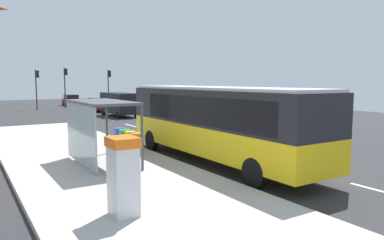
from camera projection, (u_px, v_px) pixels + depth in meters
ground_plane at (128, 126)px, 27.94m from camera, size 56.00×92.00×0.04m
sidewalk_platform at (94, 165)px, 14.45m from camera, size 6.20×30.00×0.18m
lane_stripe_seg_0 at (383, 192)px, 11.30m from camera, size 0.16×2.20×0.01m
lane_stripe_seg_1 at (269, 162)px, 15.49m from camera, size 0.16×2.20×0.01m
lane_stripe_seg_2 at (203, 145)px, 19.69m from camera, size 0.16×2.20×0.01m
lane_stripe_seg_3 at (161, 133)px, 23.88m from camera, size 0.16×2.20×0.01m
lane_stripe_seg_4 at (131, 125)px, 28.07m from camera, size 0.16×2.20×0.01m
lane_stripe_seg_5 at (109, 120)px, 32.27m from camera, size 0.16×2.20×0.01m
lane_stripe_seg_6 at (92, 115)px, 36.46m from camera, size 0.16×2.20×0.01m
lane_stripe_seg_7 at (78, 112)px, 40.65m from camera, size 0.16×2.20×0.01m
bus at (216, 119)px, 15.25m from camera, size 2.59×11.02×3.21m
white_van at (119, 103)px, 35.24m from camera, size 2.10×5.23×2.30m
sedan_near at (71, 100)px, 50.97m from camera, size 1.94×4.45×1.52m
sedan_far at (98, 104)px, 41.00m from camera, size 2.00×4.48×1.52m
ticket_machine at (123, 176)px, 8.76m from camera, size 0.66×0.76×1.94m
recycling_bin_orange at (137, 144)px, 16.23m from camera, size 0.52×0.52×0.95m
recycling_bin_yellow at (131, 141)px, 16.81m from camera, size 0.52×0.52×0.95m
recycling_bin_green at (125, 139)px, 17.40m from camera, size 0.52×0.52×0.95m
recycling_bin_blue at (119, 137)px, 17.99m from camera, size 0.52×0.52×0.95m
traffic_light_near_side at (109, 83)px, 46.88m from camera, size 0.49×0.28×4.86m
traffic_light_far_side at (37, 83)px, 42.97m from camera, size 0.49×0.28×4.76m
traffic_light_median at (65, 82)px, 45.48m from camera, size 0.49×0.28×5.08m
bus_shelter at (94, 116)px, 14.06m from camera, size 1.80×4.00×2.50m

